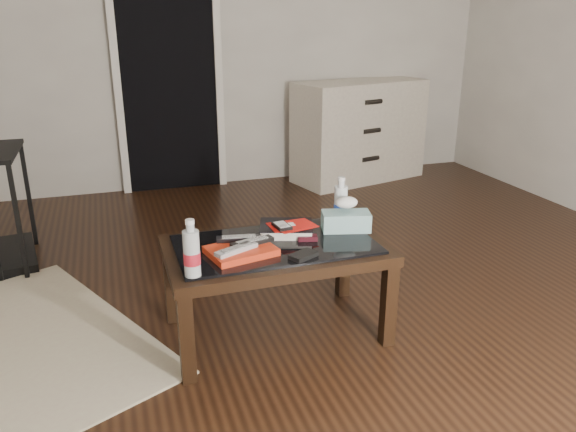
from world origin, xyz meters
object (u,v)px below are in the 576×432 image
at_px(dresser, 359,131).
at_px(tissue_box, 346,221).
at_px(water_bottle_right, 341,200).
at_px(textbook, 286,229).
at_px(water_bottle_left, 191,248).
at_px(coffee_table, 275,256).

height_order(dresser, tissue_box, dresser).
bearing_deg(water_bottle_right, textbook, -169.47).
xyz_separation_m(dresser, water_bottle_left, (-1.93, -2.59, 0.13)).
distance_m(coffee_table, dresser, 2.82).
height_order(textbook, water_bottle_left, water_bottle_left).
height_order(coffee_table, dresser, dresser).
bearing_deg(textbook, water_bottle_left, -128.99).
height_order(water_bottle_left, tissue_box, water_bottle_left).
height_order(coffee_table, tissue_box, tissue_box).
bearing_deg(water_bottle_right, tissue_box, -97.64).
bearing_deg(coffee_table, water_bottle_left, -151.92).
bearing_deg(water_bottle_left, coffee_table, 28.08).
distance_m(textbook, water_bottle_right, 0.32).
bearing_deg(dresser, tissue_box, -130.59).
bearing_deg(tissue_box, textbook, -173.97).
relative_size(dresser, tissue_box, 5.59).
distance_m(dresser, water_bottle_left, 3.23).
bearing_deg(dresser, water_bottle_right, -131.34).
bearing_deg(water_bottle_right, dresser, 62.89).
xyz_separation_m(textbook, water_bottle_right, (0.30, 0.06, 0.10)).
bearing_deg(water_bottle_left, tissue_box, 19.44).
xyz_separation_m(textbook, water_bottle_left, (-0.50, -0.32, 0.10)).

